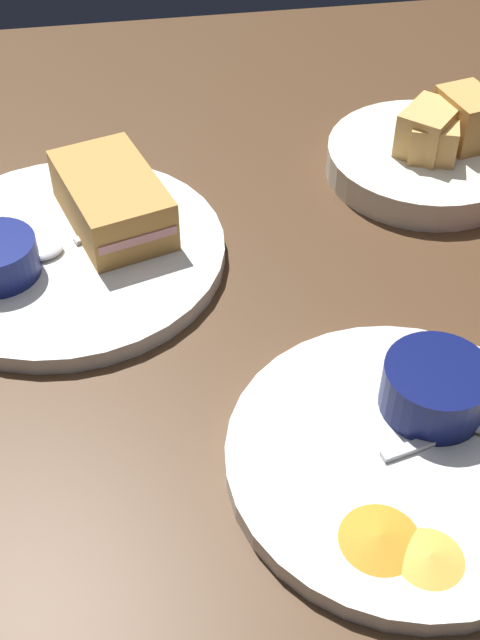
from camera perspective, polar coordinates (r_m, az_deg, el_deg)
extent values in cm
cube|color=#4C331E|center=(71.95, -2.83, 1.43)|extent=(110.00, 110.00, 3.00)
cylinder|color=white|center=(74.64, -11.81, 4.54)|extent=(27.80, 27.80, 1.60)
cube|color=#C68C42|center=(74.94, -8.86, 8.25)|extent=(14.62, 10.97, 4.80)
cube|color=#DB938E|center=(74.94, -8.86, 8.25)|extent=(14.70, 10.47, 0.80)
cube|color=silver|center=(74.91, -9.49, 6.10)|extent=(3.02, 5.33, 0.40)
ellipsoid|color=silver|center=(73.33, -13.32, 4.65)|extent=(3.33, 3.83, 0.80)
cylinder|color=white|center=(58.49, 11.27, -9.40)|extent=(24.68, 24.68, 1.60)
cylinder|color=#0C144C|center=(59.55, 13.36, -4.57)|extent=(7.57, 7.57, 3.76)
cylinder|color=olive|center=(58.48, 13.59, -3.60)|extent=(6.21, 6.21, 0.60)
cube|color=silver|center=(58.06, 12.23, -8.46)|extent=(1.96, 5.54, 0.40)
cone|color=gold|center=(53.23, 13.05, -15.65)|extent=(4.45, 4.45, 0.60)
cone|color=orange|center=(53.36, 9.70, -14.60)|extent=(5.42, 5.42, 0.60)
cylinder|color=silver|center=(85.84, 12.64, 10.67)|extent=(19.49, 19.49, 3.00)
cube|color=tan|center=(83.69, 13.24, 12.36)|extent=(7.13, 6.15, 3.70)
cube|color=tan|center=(83.65, 12.92, 12.71)|extent=(7.38, 7.32, 4.47)
cube|color=tan|center=(85.91, 15.42, 13.33)|extent=(6.81, 5.60, 5.03)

